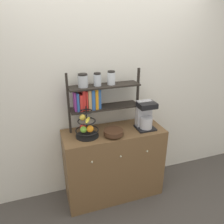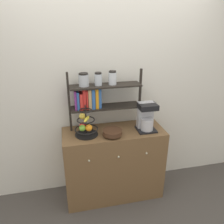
# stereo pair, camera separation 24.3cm
# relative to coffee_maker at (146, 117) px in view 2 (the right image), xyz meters

# --- Properties ---
(ground_plane) EXTENTS (12.00, 12.00, 0.00)m
(ground_plane) POSITION_rel_coffee_maker_xyz_m (-0.37, -0.19, -1.06)
(ground_plane) COLOR #47423D
(wall_back) EXTENTS (7.00, 0.05, 2.60)m
(wall_back) POSITION_rel_coffee_maker_xyz_m (-0.37, 0.32, 0.24)
(wall_back) COLOR silver
(wall_back) RESTS_ON ground_plane
(sideboard) EXTENTS (1.18, 0.48, 0.90)m
(sideboard) POSITION_rel_coffee_maker_xyz_m (-0.37, 0.04, -0.61)
(sideboard) COLOR brown
(sideboard) RESTS_ON ground_plane
(coffee_maker) EXTENTS (0.21, 0.21, 0.33)m
(coffee_maker) POSITION_rel_coffee_maker_xyz_m (0.00, 0.00, 0.00)
(coffee_maker) COLOR black
(coffee_maker) RESTS_ON sideboard
(fruit_stand) EXTENTS (0.26, 0.26, 0.36)m
(fruit_stand) POSITION_rel_coffee_maker_xyz_m (-0.70, 0.01, -0.04)
(fruit_stand) COLOR black
(fruit_stand) RESTS_ON sideboard
(wooden_bowl) EXTENTS (0.22, 0.22, 0.07)m
(wooden_bowl) POSITION_rel_coffee_maker_xyz_m (-0.41, -0.07, -0.12)
(wooden_bowl) COLOR #422819
(wooden_bowl) RESTS_ON sideboard
(shelf_hutch) EXTENTS (0.84, 0.20, 0.69)m
(shelf_hutch) POSITION_rel_coffee_maker_xyz_m (-0.55, 0.16, 0.26)
(shelf_hutch) COLOR black
(shelf_hutch) RESTS_ON sideboard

